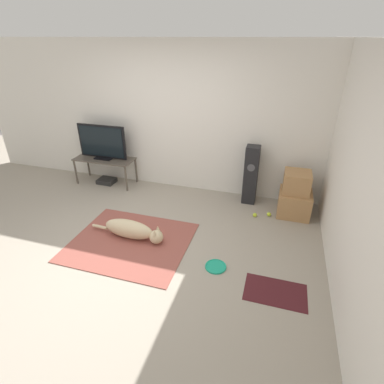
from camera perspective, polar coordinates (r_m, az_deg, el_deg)
name	(u,v)px	position (r m, az deg, el deg)	size (l,w,h in m)	color
ground_plane	(125,250)	(4.20, -12.71, -10.79)	(12.00, 12.00, 0.00)	#9E9384
wall_back	(175,119)	(5.38, -3.30, 13.70)	(8.00, 0.06, 2.55)	silver
wall_right	(363,192)	(3.19, 29.73, -0.08)	(0.06, 8.00, 2.55)	silver
area_rug	(130,242)	(4.33, -11.64, -9.26)	(1.61, 1.39, 0.01)	#934C42
dog	(132,230)	(4.32, -11.28, -7.10)	(1.13, 0.26, 0.27)	beige
frisbee	(216,266)	(3.85, 4.54, -13.94)	(0.27, 0.27, 0.03)	#199E7A
cardboard_box_lower	(294,203)	(5.04, 18.88, -2.00)	(0.49, 0.50, 0.39)	#A87A4C
cardboard_box_upper	(297,182)	(4.89, 19.34, 1.77)	(0.40, 0.40, 0.33)	#A87A4C
floor_speaker	(251,175)	(5.10, 11.16, 3.20)	(0.22, 0.23, 1.00)	black
tv_stand	(105,161)	(5.95, -16.29, 5.62)	(1.13, 0.46, 0.51)	brown
tv	(102,143)	(5.83, -16.76, 9.02)	(0.94, 0.20, 0.64)	black
tennis_ball_by_boxes	(255,215)	(4.88, 11.88, -4.30)	(0.07, 0.07, 0.07)	#C6E033
tennis_ball_near_speaker	(269,214)	(4.95, 14.44, -4.11)	(0.07, 0.07, 0.07)	#C6E033
game_console	(107,181)	(6.10, -15.93, 2.08)	(0.32, 0.27, 0.08)	black
door_mat	(275,292)	(3.67, 15.59, -17.87)	(0.69, 0.44, 0.01)	#47191E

